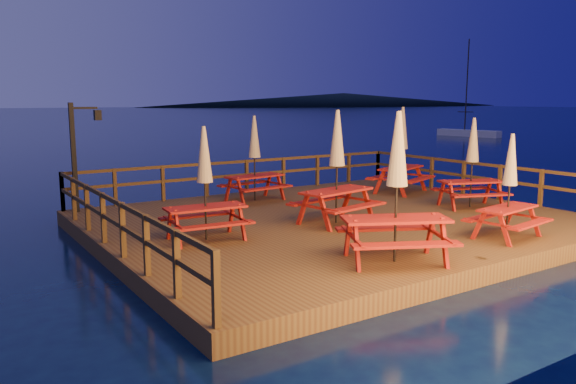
% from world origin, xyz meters
% --- Properties ---
extents(ground, '(500.00, 500.00, 0.00)m').
position_xyz_m(ground, '(0.00, 0.00, 0.00)').
color(ground, black).
rests_on(ground, ground).
extents(deck, '(12.00, 10.00, 0.40)m').
position_xyz_m(deck, '(0.00, 0.00, 0.20)').
color(deck, '#4B3018').
rests_on(deck, ground).
extents(deck_piles, '(11.44, 9.44, 1.40)m').
position_xyz_m(deck_piles, '(0.00, 0.00, -0.30)').
color(deck_piles, '#3E2A13').
rests_on(deck_piles, ground).
extents(railing, '(11.80, 9.75, 1.10)m').
position_xyz_m(railing, '(0.00, 1.78, 1.16)').
color(railing, '#3E2A13').
rests_on(railing, deck).
extents(lamp_post, '(0.85, 0.18, 3.00)m').
position_xyz_m(lamp_post, '(-5.39, 4.55, 2.20)').
color(lamp_post, black).
rests_on(lamp_post, deck).
extents(headland_right, '(230.40, 86.40, 7.00)m').
position_xyz_m(headland_right, '(185.00, 230.00, 3.50)').
color(headland_right, black).
rests_on(headland_right, ground).
extents(sailboat, '(2.00, 6.33, 9.27)m').
position_xyz_m(sailboat, '(34.82, 24.11, 0.31)').
color(sailboat, silver).
rests_on(sailboat, ground).
extents(picnic_table_0, '(2.21, 2.03, 2.57)m').
position_xyz_m(picnic_table_0, '(4.14, -0.98, 1.74)').
color(picnic_table_0, maroon).
rests_on(picnic_table_0, deck).
extents(picnic_table_1, '(2.24, 1.96, 2.83)m').
position_xyz_m(picnic_table_1, '(-0.41, -0.52, 1.87)').
color(picnic_table_1, maroon).
rests_on(picnic_table_1, deck).
extents(picnic_table_2, '(2.53, 2.37, 2.87)m').
position_xyz_m(picnic_table_2, '(-1.59, -3.85, 1.89)').
color(picnic_table_2, maroon).
rests_on(picnic_table_2, deck).
extents(picnic_table_3, '(1.96, 1.68, 2.59)m').
position_xyz_m(picnic_table_3, '(-0.52, 3.39, 1.75)').
color(picnic_table_3, maroon).
rests_on(picnic_table_3, deck).
extents(picnic_table_4, '(1.89, 1.60, 2.51)m').
position_xyz_m(picnic_table_4, '(-3.89, -0.31, 1.71)').
color(picnic_table_4, maroon).
rests_on(picnic_table_4, deck).
extents(picnic_table_5, '(2.44, 2.23, 2.84)m').
position_xyz_m(picnic_table_5, '(4.33, 2.05, 1.87)').
color(picnic_table_5, maroon).
rests_on(picnic_table_5, deck).
extents(picnic_table_6, '(1.81, 1.56, 2.34)m').
position_xyz_m(picnic_table_6, '(1.84, -3.85, 1.61)').
color(picnic_table_6, maroon).
rests_on(picnic_table_6, deck).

